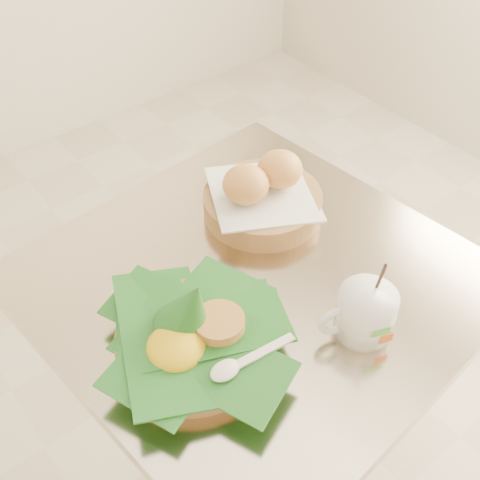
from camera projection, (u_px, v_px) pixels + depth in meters
cafe_table at (253, 353)px, 1.20m from camera, size 0.76×0.76×0.75m
rice_basket at (192, 335)px, 0.90m from camera, size 0.29×0.29×0.15m
bread_basket at (263, 195)px, 1.14m from camera, size 0.26×0.26×0.12m
coffee_mug at (364, 312)px, 0.93m from camera, size 0.13×0.10×0.16m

